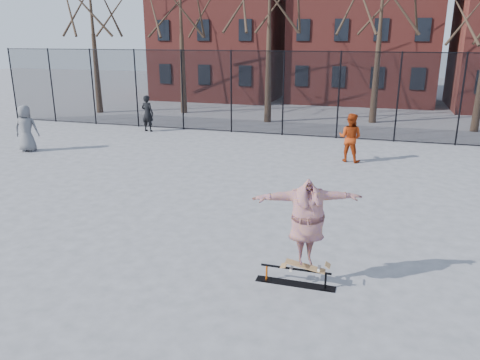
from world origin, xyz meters
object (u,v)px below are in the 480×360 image
(skate_rail, at_px, (295,278))
(bystander_black, at_px, (147,113))
(bystander_grey, at_px, (26,128))
(bystander_red, at_px, (350,138))
(skater, at_px, (307,224))
(skateboard, at_px, (305,267))

(skate_rail, relative_size, bystander_black, 0.86)
(bystander_black, bearing_deg, skate_rail, 135.32)
(bystander_grey, bearing_deg, bystander_red, 169.42)
(skater, height_order, bystander_grey, skater)
(bystander_grey, bearing_deg, skater, 129.12)
(bystander_red, bearing_deg, bystander_black, -3.04)
(bystander_black, bearing_deg, skateboard, 135.82)
(skater, distance_m, bystander_grey, 14.99)
(skater, height_order, bystander_red, skater)
(skate_rail, height_order, bystander_red, bystander_red)
(skater, distance_m, bystander_black, 16.44)
(bystander_grey, xyz_separation_m, bystander_black, (2.82, 5.31, -0.06))
(skateboard, height_order, bystander_black, bystander_black)
(skate_rail, relative_size, bystander_red, 0.84)
(skateboard, xyz_separation_m, bystander_black, (-10.05, 13.00, 0.51))
(skateboard, distance_m, skater, 0.89)
(skater, bearing_deg, bystander_grey, 128.17)
(skate_rail, bearing_deg, skater, -0.00)
(skate_rail, distance_m, bystander_grey, 14.86)
(skate_rail, xyz_separation_m, bystander_grey, (-12.68, 7.69, 0.83))
(skate_rail, xyz_separation_m, skater, (0.18, -0.00, 1.15))
(bystander_black, bearing_deg, bystander_grey, 70.19)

